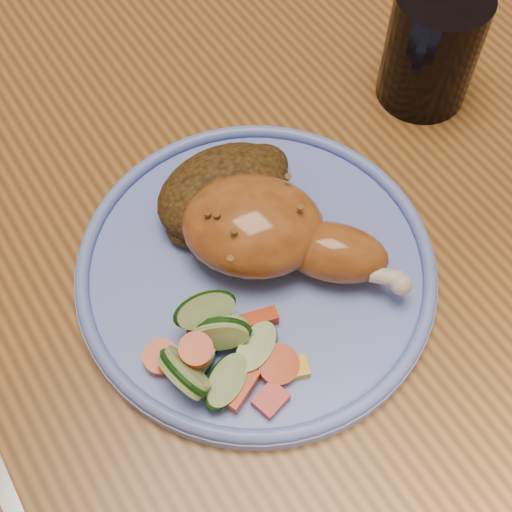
# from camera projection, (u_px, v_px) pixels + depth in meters

# --- Properties ---
(ground) EXTENTS (4.00, 4.00, 0.00)m
(ground) POSITION_uv_depth(u_px,v_px,m) (233.00, 406.00, 1.25)
(ground) COLOR brown
(ground) RESTS_ON ground
(dining_table) EXTENTS (0.90, 1.40, 0.75)m
(dining_table) POSITION_uv_depth(u_px,v_px,m) (213.00, 179.00, 0.68)
(dining_table) COLOR brown
(dining_table) RESTS_ON ground
(plate) EXTENTS (0.26, 0.26, 0.01)m
(plate) POSITION_uv_depth(u_px,v_px,m) (256.00, 270.00, 0.52)
(plate) COLOR #667CD7
(plate) RESTS_ON dining_table
(plate_rim) EXTENTS (0.26, 0.26, 0.01)m
(plate_rim) POSITION_uv_depth(u_px,v_px,m) (256.00, 263.00, 0.51)
(plate_rim) COLOR #667CD7
(plate_rim) RESTS_ON plate
(chicken_leg) EXTENTS (0.15, 0.16, 0.05)m
(chicken_leg) POSITION_uv_depth(u_px,v_px,m) (272.00, 232.00, 0.50)
(chicken_leg) COLOR #A25722
(chicken_leg) RESTS_ON plate
(rice_pilaf) EXTENTS (0.11, 0.08, 0.05)m
(rice_pilaf) POSITION_uv_depth(u_px,v_px,m) (226.00, 191.00, 0.53)
(rice_pilaf) COLOR #472F11
(rice_pilaf) RESTS_ON plate
(vegetable_pile) EXTENTS (0.10, 0.10, 0.05)m
(vegetable_pile) POSITION_uv_depth(u_px,v_px,m) (218.00, 350.00, 0.47)
(vegetable_pile) COLOR #A50A05
(vegetable_pile) RESTS_ON plate
(drinking_glass) EXTENTS (0.08, 0.08, 0.10)m
(drinking_glass) POSITION_uv_depth(u_px,v_px,m) (432.00, 48.00, 0.58)
(drinking_glass) COLOR black
(drinking_glass) RESTS_ON dining_table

